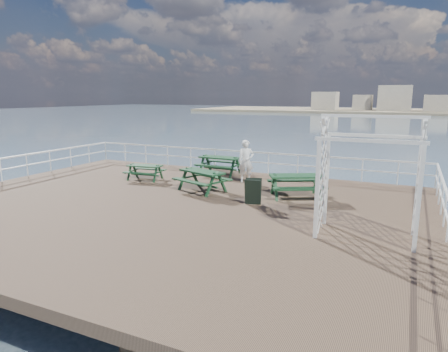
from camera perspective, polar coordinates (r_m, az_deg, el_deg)
ground at (r=14.59m, az=-8.10°, el=-4.57°), size 18.00×14.00×0.30m
sea_backdrop at (r=145.90m, az=27.36°, el=8.56°), size 300.00×300.00×9.20m
railing at (r=16.54m, az=-3.54°, el=1.08°), size 17.77×13.76×1.10m
picnic_table_a at (r=18.81m, az=-11.24°, el=0.98°), size 1.75×1.49×0.78m
picnic_table_b at (r=19.69m, az=-0.59°, el=2.07°), size 2.09×1.71×0.99m
picnic_table_c at (r=15.51m, az=10.30°, el=-0.72°), size 2.54×2.38×0.98m
picnic_table_d at (r=16.26m, az=-3.16°, el=-0.04°), size 2.37×2.14×0.96m
trellis_arbor at (r=11.51m, az=19.91°, el=-1.10°), size 2.72×1.49×3.36m
sandwich_board at (r=14.33m, az=4.17°, el=-2.26°), size 0.66×0.55×0.95m
person at (r=17.89m, az=3.17°, el=2.13°), size 0.82×0.72×1.90m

